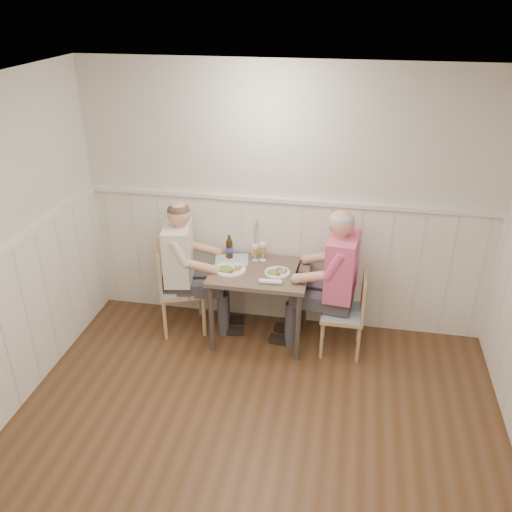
% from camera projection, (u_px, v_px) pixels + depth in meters
% --- Properties ---
extents(ground_plane, '(4.50, 4.50, 0.00)m').
position_uv_depth(ground_plane, '(239.00, 489.00, 3.79)').
color(ground_plane, '#4C301A').
extents(room_shell, '(4.04, 4.54, 2.60)m').
position_uv_depth(room_shell, '(235.00, 304.00, 3.10)').
color(room_shell, silver).
rests_on(room_shell, ground).
extents(wainscot, '(4.00, 4.49, 1.34)m').
position_uv_depth(wainscot, '(257.00, 351.00, 4.08)').
color(wainscot, white).
rests_on(wainscot, ground).
extents(dining_table, '(0.92, 0.70, 0.75)m').
position_uv_depth(dining_table, '(260.00, 280.00, 5.14)').
color(dining_table, brown).
rests_on(dining_table, ground).
extents(chair_right, '(0.39, 0.39, 0.83)m').
position_uv_depth(chair_right, '(348.00, 310.00, 5.03)').
color(chair_right, '#99754D').
rests_on(chair_right, ground).
extents(chair_left, '(0.58, 0.58, 0.95)m').
position_uv_depth(chair_left, '(175.00, 284.00, 5.35)').
color(chair_left, '#99754D').
rests_on(chair_left, ground).
extents(man_in_pink, '(0.70, 0.49, 1.44)m').
position_uv_depth(man_in_pink, '(335.00, 292.00, 5.02)').
color(man_in_pink, '#3F3F47').
rests_on(man_in_pink, ground).
extents(diner_cream, '(0.70, 0.50, 1.40)m').
position_uv_depth(diner_cream, '(185.00, 278.00, 5.30)').
color(diner_cream, '#3F3F47').
rests_on(diner_cream, ground).
extents(plate_man, '(0.24, 0.24, 0.06)m').
position_uv_depth(plate_man, '(277.00, 272.00, 5.03)').
color(plate_man, white).
rests_on(plate_man, dining_table).
extents(plate_diner, '(0.29, 0.29, 0.07)m').
position_uv_depth(plate_diner, '(229.00, 269.00, 5.07)').
color(plate_diner, white).
rests_on(plate_diner, dining_table).
extents(beer_glass_a, '(0.07, 0.07, 0.19)m').
position_uv_depth(beer_glass_a, '(263.00, 249.00, 5.22)').
color(beer_glass_a, silver).
rests_on(beer_glass_a, dining_table).
extents(beer_glass_b, '(0.07, 0.07, 0.17)m').
position_uv_depth(beer_glass_b, '(255.00, 250.00, 5.23)').
color(beer_glass_b, silver).
rests_on(beer_glass_b, dining_table).
extents(beer_bottle, '(0.07, 0.07, 0.24)m').
position_uv_depth(beer_bottle, '(229.00, 248.00, 5.28)').
color(beer_bottle, black).
rests_on(beer_bottle, dining_table).
extents(rolled_napkin, '(0.21, 0.06, 0.05)m').
position_uv_depth(rolled_napkin, '(271.00, 282.00, 4.86)').
color(rolled_napkin, white).
rests_on(rolled_napkin, dining_table).
extents(grass_vase, '(0.05, 0.05, 0.42)m').
position_uv_depth(grass_vase, '(254.00, 238.00, 5.29)').
color(grass_vase, silver).
rests_on(grass_vase, dining_table).
extents(gingham_mat, '(0.37, 0.32, 0.01)m').
position_uv_depth(gingham_mat, '(232.00, 260.00, 5.28)').
color(gingham_mat, '#5E81B3').
rests_on(gingham_mat, dining_table).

